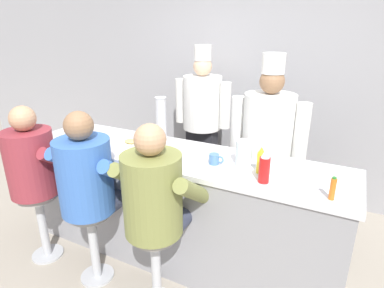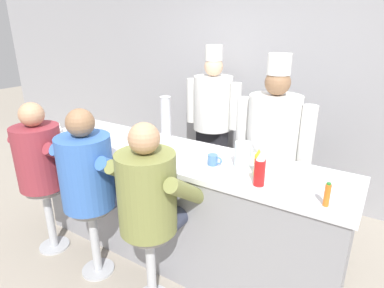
{
  "view_description": "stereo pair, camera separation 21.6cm",
  "coord_description": "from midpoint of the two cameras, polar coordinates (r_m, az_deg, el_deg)",
  "views": [
    {
      "loc": [
        1.24,
        -1.81,
        2.0
      ],
      "look_at": [
        0.16,
        0.31,
        1.14
      ],
      "focal_mm": 30.0,
      "sensor_mm": 36.0,
      "label": 1
    },
    {
      "loc": [
        1.43,
        -1.7,
        2.0
      ],
      "look_at": [
        0.16,
        0.31,
        1.14
      ],
      "focal_mm": 30.0,
      "sensor_mm": 36.0,
      "label": 2
    }
  ],
  "objects": [
    {
      "name": "hot_sauce_bottle_orange",
      "position": [
        2.08,
        21.03,
        -7.5
      ],
      "size": [
        0.03,
        0.03,
        0.15
      ],
      "color": "orange",
      "rests_on": "diner_counter"
    },
    {
      "name": "cook_in_whites_far",
      "position": [
        2.98,
        11.14,
        -0.14
      ],
      "size": [
        0.7,
        0.45,
        1.8
      ],
      "color": "#232328",
      "rests_on": "ground_plane"
    },
    {
      "name": "mustard_bottle_yellow",
      "position": [
        2.31,
        9.53,
        -3.0
      ],
      "size": [
        0.06,
        0.06,
        0.2
      ],
      "color": "yellow",
      "rests_on": "diner_counter"
    },
    {
      "name": "coffee_mug_blue",
      "position": [
        2.44,
        1.51,
        -2.73
      ],
      "size": [
        0.12,
        0.08,
        0.08
      ],
      "color": "#4C7AB2",
      "rests_on": "diner_counter"
    },
    {
      "name": "diner_seated_maroon",
      "position": [
        3.08,
        -27.94,
        -3.56
      ],
      "size": [
        0.6,
        0.6,
        1.42
      ],
      "color": "#B2B5BA",
      "rests_on": "ground_plane"
    },
    {
      "name": "diner_counter",
      "position": [
        2.9,
        -4.8,
        -11.03
      ],
      "size": [
        2.81,
        0.68,
        1.02
      ],
      "color": "gray",
      "rests_on": "ground_plane"
    },
    {
      "name": "diner_seated_blue",
      "position": [
        2.63,
        -20.11,
        -5.99
      ],
      "size": [
        0.63,
        0.62,
        1.45
      ],
      "color": "#B2B5BA",
      "rests_on": "ground_plane"
    },
    {
      "name": "cereal_bowl",
      "position": [
        3.07,
        -21.22,
        0.44
      ],
      "size": [
        0.17,
        0.17,
        0.05
      ],
      "color": "#B24C47",
      "rests_on": "diner_counter"
    },
    {
      "name": "ground_plane",
      "position": [
        2.98,
        -8.23,
        -22.46
      ],
      "size": [
        20.0,
        20.0,
        0.0
      ],
      "primitive_type": "plane",
      "color": "#9E9384"
    },
    {
      "name": "cook_in_whites_near",
      "position": [
        3.88,
        0.21,
        5.07
      ],
      "size": [
        0.71,
        0.45,
        1.82
      ],
      "color": "#232328",
      "rests_on": "ground_plane"
    },
    {
      "name": "ketchup_bottle_red",
      "position": [
        2.17,
        9.99,
        -4.12
      ],
      "size": [
        0.07,
        0.07,
        0.24
      ],
      "color": "red",
      "rests_on": "diner_counter"
    },
    {
      "name": "wall_back",
      "position": [
        4.04,
        7.47,
        10.6
      ],
      "size": [
        10.0,
        0.06,
        2.7
      ],
      "color": "#99999E",
      "rests_on": "ground_plane"
    },
    {
      "name": "water_pitcher_clear",
      "position": [
        2.42,
        6.71,
        -1.64
      ],
      "size": [
        0.14,
        0.12,
        0.19
      ],
      "color": "silver",
      "rests_on": "diner_counter"
    },
    {
      "name": "breakfast_plate",
      "position": [
        2.92,
        -12.85,
        0.09
      ],
      "size": [
        0.27,
        0.27,
        0.05
      ],
      "color": "white",
      "rests_on": "diner_counter"
    },
    {
      "name": "coffee_mug_white",
      "position": [
        3.4,
        -26.33,
        1.81
      ],
      "size": [
        0.13,
        0.09,
        0.09
      ],
      "color": "white",
      "rests_on": "diner_counter"
    },
    {
      "name": "cup_stack_steel",
      "position": [
        2.93,
        -7.63,
        4.38
      ],
      "size": [
        0.1,
        0.1,
        0.41
      ],
      "color": "#B7BABF",
      "rests_on": "diner_counter"
    },
    {
      "name": "diner_seated_olive",
      "position": [
        2.25,
        -9.26,
        -9.52
      ],
      "size": [
        0.62,
        0.61,
        1.44
      ],
      "color": "#B2B5BA",
      "rests_on": "ground_plane"
    }
  ]
}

